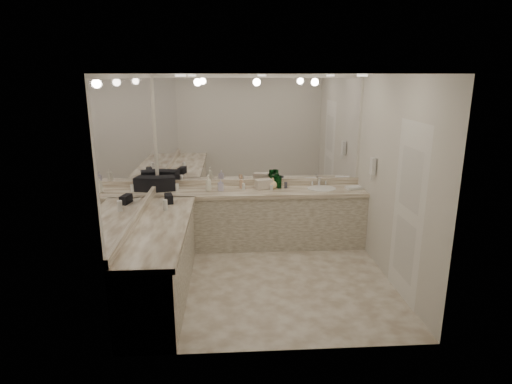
{
  "coord_description": "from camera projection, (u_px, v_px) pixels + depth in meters",
  "views": [
    {
      "loc": [
        -0.47,
        -5.08,
        2.59
      ],
      "look_at": [
        -0.12,
        0.4,
        1.08
      ],
      "focal_mm": 30.0,
      "sensor_mm": 36.0,
      "label": 1
    }
  ],
  "objects": [
    {
      "name": "mirror_left",
      "position": [
        134.0,
        147.0,
        5.04
      ],
      "size": [
        0.01,
        2.92,
        1.55
      ],
      "primitive_type": "cube",
      "color": "white",
      "rests_on": "wall_left"
    },
    {
      "name": "mirror_back",
      "position": [
        259.0,
        130.0,
        6.57
      ],
      "size": [
        3.12,
        0.01,
        1.55
      ],
      "primitive_type": "cube",
      "color": "white",
      "rests_on": "wall_back"
    },
    {
      "name": "vanity_left_top",
      "position": [
        160.0,
        227.0,
        5.01
      ],
      "size": [
        0.64,
        2.42,
        0.06
      ],
      "primitive_type": "cube",
      "color": "beige",
      "rests_on": "vanity_left_base"
    },
    {
      "name": "wall_back",
      "position": [
        259.0,
        160.0,
        6.71
      ],
      "size": [
        3.2,
        0.02,
        2.6
      ],
      "primitive_type": "cube",
      "color": "beige",
      "rests_on": "floor"
    },
    {
      "name": "wall_phone",
      "position": [
        373.0,
        166.0,
        6.02
      ],
      "size": [
        0.06,
        0.1,
        0.24
      ],
      "primitive_type": "cube",
      "color": "white",
      "rests_on": "wall_right"
    },
    {
      "name": "vanity_back_base",
      "position": [
        260.0,
        219.0,
        6.65
      ],
      "size": [
        3.2,
        0.6,
        0.84
      ],
      "primitive_type": "cube",
      "color": "beige",
      "rests_on": "floor"
    },
    {
      "name": "backsplash_left",
      "position": [
        139.0,
        213.0,
        5.26
      ],
      "size": [
        0.04,
        3.0,
        0.1
      ],
      "primitive_type": "cube",
      "color": "beige",
      "rests_on": "vanity_left_top"
    },
    {
      "name": "door",
      "position": [
        408.0,
        213.0,
        4.94
      ],
      "size": [
        0.02,
        0.82,
        2.1
      ],
      "primitive_type": "cube",
      "color": "white",
      "rests_on": "wall_right"
    },
    {
      "name": "floor",
      "position": [
        267.0,
        279.0,
        5.6
      ],
      "size": [
        3.2,
        3.2,
        0.0
      ],
      "primitive_type": "plane",
      "color": "beige",
      "rests_on": "ground"
    },
    {
      "name": "amenity_bottle_3",
      "position": [
        241.0,
        184.0,
        6.6
      ],
      "size": [
        0.06,
        0.06,
        0.14
      ],
      "primitive_type": "cylinder",
      "color": "#E0B28C",
      "rests_on": "vanity_back_top"
    },
    {
      "name": "lotion_left",
      "position": [
        165.0,
        205.0,
        5.51
      ],
      "size": [
        0.06,
        0.06,
        0.14
      ],
      "primitive_type": "cylinder",
      "color": "white",
      "rests_on": "vanity_left_top"
    },
    {
      "name": "hand_towel",
      "position": [
        354.0,
        188.0,
        6.56
      ],
      "size": [
        0.26,
        0.2,
        0.04
      ],
      "primitive_type": "cube",
      "rotation": [
        0.0,
        0.0,
        0.18
      ],
      "color": "white",
      "rests_on": "vanity_back_top"
    },
    {
      "name": "sink",
      "position": [
        322.0,
        189.0,
        6.58
      ],
      "size": [
        0.44,
        0.44,
        0.03
      ],
      "primitive_type": "cylinder",
      "color": "white",
      "rests_on": "vanity_back_top"
    },
    {
      "name": "ceiling",
      "position": [
        268.0,
        74.0,
        4.92
      ],
      "size": [
        3.2,
        3.2,
        0.0
      ],
      "primitive_type": "plane",
      "color": "white",
      "rests_on": "floor"
    },
    {
      "name": "cream_cosmetic_case",
      "position": [
        264.0,
        184.0,
        6.57
      ],
      "size": [
        0.28,
        0.21,
        0.14
      ],
      "primitive_type": "cube",
      "rotation": [
        0.0,
        0.0,
        0.28
      ],
      "color": "beige",
      "rests_on": "vanity_back_top"
    },
    {
      "name": "soap_bottle_b",
      "position": [
        221.0,
        185.0,
        6.44
      ],
      "size": [
        0.09,
        0.09,
        0.18
      ],
      "primitive_type": "imported",
      "rotation": [
        0.0,
        0.0,
        0.17
      ],
      "color": "#BAB2CD",
      "rests_on": "vanity_back_top"
    },
    {
      "name": "vanity_left_base",
      "position": [
        161.0,
        262.0,
        5.12
      ],
      "size": [
        0.6,
        2.4,
        0.84
      ],
      "primitive_type": "cube",
      "color": "beige",
      "rests_on": "floor"
    },
    {
      "name": "backsplash_back",
      "position": [
        259.0,
        182.0,
        6.78
      ],
      "size": [
        3.2,
        0.04,
        0.1
      ],
      "primitive_type": "cube",
      "color": "beige",
      "rests_on": "vanity_back_top"
    },
    {
      "name": "amenity_bottle_0",
      "position": [
        244.0,
        186.0,
        6.52
      ],
      "size": [
        0.05,
        0.05,
        0.1
      ],
      "primitive_type": "cylinder",
      "color": "white",
      "rests_on": "vanity_back_top"
    },
    {
      "name": "amenity_bottle_2",
      "position": [
        271.0,
        188.0,
        6.5
      ],
      "size": [
        0.05,
        0.05,
        0.07
      ],
      "primitive_type": "cylinder",
      "color": "white",
      "rests_on": "vanity_back_top"
    },
    {
      "name": "green_bottle_2",
      "position": [
        273.0,
        181.0,
        6.6
      ],
      "size": [
        0.06,
        0.06,
        0.21
      ],
      "primitive_type": "cylinder",
      "color": "#094617",
      "rests_on": "vanity_back_top"
    },
    {
      "name": "black_bag_spill",
      "position": [
        169.0,
        199.0,
        5.84
      ],
      "size": [
        0.15,
        0.23,
        0.12
      ],
      "primitive_type": "cube",
      "rotation": [
        0.0,
        0.0,
        0.25
      ],
      "color": "black",
      "rests_on": "vanity_left_top"
    },
    {
      "name": "amenity_bottle_4",
      "position": [
        286.0,
        185.0,
        6.61
      ],
      "size": [
        0.05,
        0.05,
        0.09
      ],
      "primitive_type": "cylinder",
      "color": "#3F3F4C",
      "rests_on": "vanity_back_top"
    },
    {
      "name": "soap_bottle_c",
      "position": [
        273.0,
        183.0,
        6.57
      ],
      "size": [
        0.16,
        0.16,
        0.17
      ],
      "primitive_type": "imported",
      "rotation": [
        0.0,
        0.0,
        -0.28
      ],
      "color": "#FFDD9D",
      "rests_on": "vanity_back_top"
    },
    {
      "name": "green_bottle_1",
      "position": [
        277.0,
        180.0,
        6.64
      ],
      "size": [
        0.06,
        0.06,
        0.22
      ],
      "primitive_type": "cylinder",
      "color": "#094617",
      "rests_on": "vanity_back_top"
    },
    {
      "name": "green_bottle_0",
      "position": [
        279.0,
        182.0,
        6.59
      ],
      "size": [
        0.07,
        0.07,
        0.2
      ],
      "primitive_type": "cylinder",
      "color": "#094617",
      "rests_on": "vanity_back_top"
    },
    {
      "name": "soap_bottle_a",
      "position": [
        208.0,
        183.0,
        6.43
      ],
      "size": [
        0.12,
        0.12,
        0.24
      ],
      "primitive_type": "imported",
      "rotation": [
        0.0,
        0.0,
        0.43
      ],
      "color": "white",
      "rests_on": "vanity_back_top"
    },
    {
      "name": "faucet",
      "position": [
        319.0,
        181.0,
        6.76
      ],
      "size": [
        0.24,
        0.16,
        0.14
      ],
      "primitive_type": "cube",
      "color": "silver",
      "rests_on": "vanity_back_top"
    },
    {
      "name": "wall_right",
      "position": [
        394.0,
        182.0,
        5.36
      ],
      "size": [
        0.02,
        3.0,
        2.6
      ],
      "primitive_type": "cube",
      "color": "beige",
      "rests_on": "floor"
    },
    {
      "name": "vanity_back_top",
      "position": [
        260.0,
        192.0,
        6.52
      ],
      "size": [
        3.2,
        0.64,
        0.06
      ],
      "primitive_type": "cube",
      "color": "beige",
      "rests_on": "vanity_back_base"
    },
    {
      "name": "black_toiletry_bag",
      "position": [
        162.0,
        183.0,
        6.46
      ],
      "size": [
        0.43,
        0.32,
        0.22
      ],
      "primitive_type": "cube",
      "rotation": [
        0.0,
        0.0,
        0.22
      ],
      "color": "black",
      "rests_on": "vanity_back_top"
    },
    {
      "name": "wall_left",
      "position": [
        136.0,
        186.0,
        5.16
      ],
      "size": [
        0.02,
        3.0,
        2.6
      ],
      "primitive_type": "cube",
      "color": "beige",
      "rests_on": "floor"
    },
    {
      "name": "amenity_bottle_1",
      "position": [
        177.0,
        187.0,
        6.42
      ],
      "size": [
        0.05,
        0.05,
        0.12
      ],
      "primitive_type": "cylinder",
      "color": "white",
      "rests_on": "vanity_back_top"
    }
  ]
}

